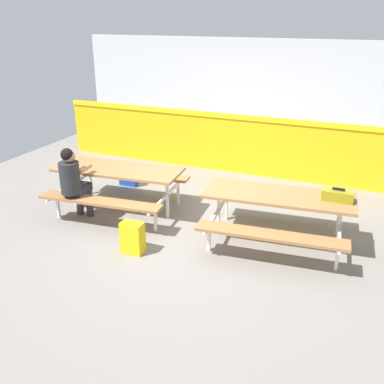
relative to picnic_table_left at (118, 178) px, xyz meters
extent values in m
cube|color=gray|center=(1.29, -0.20, -0.59)|extent=(10.00, 10.00, 0.02)
cube|color=yellow|center=(1.29, 2.58, -0.03)|extent=(8.00, 0.12, 1.10)
cube|color=yellow|center=(1.29, 2.51, 0.57)|extent=(8.00, 0.03, 0.10)
cube|color=silver|center=(1.29, 2.58, 1.32)|extent=(6.72, 0.12, 1.40)
cube|color=#9E6B3D|center=(0.00, 0.00, 0.14)|extent=(2.09, 0.94, 0.04)
cube|color=#9E6B3D|center=(0.06, -0.63, -0.15)|extent=(1.94, 0.47, 0.04)
cube|color=#9E6B3D|center=(-0.06, 0.63, -0.15)|extent=(1.94, 0.47, 0.04)
cube|color=white|center=(-0.83, -0.08, -0.23)|extent=(0.04, 0.04, 0.70)
cube|color=white|center=(-0.83, -0.08, -0.19)|extent=(0.19, 1.55, 0.04)
cube|color=white|center=(-0.78, -0.59, -0.37)|extent=(0.04, 0.04, 0.41)
cube|color=white|center=(-0.88, 0.42, -0.37)|extent=(0.04, 0.04, 0.41)
cube|color=white|center=(0.83, 0.08, -0.23)|extent=(0.04, 0.04, 0.70)
cube|color=white|center=(0.83, 0.08, -0.19)|extent=(0.19, 1.55, 0.04)
cube|color=white|center=(0.88, -0.42, -0.37)|extent=(0.04, 0.04, 0.41)
cube|color=white|center=(0.78, 0.59, -0.37)|extent=(0.04, 0.04, 0.41)
cube|color=#9E6B3D|center=(2.58, -0.05, 0.14)|extent=(2.09, 0.94, 0.04)
cube|color=#9E6B3D|center=(2.64, -0.69, -0.15)|extent=(1.94, 0.47, 0.04)
cube|color=#9E6B3D|center=(2.52, 0.58, -0.15)|extent=(1.94, 0.47, 0.04)
cube|color=white|center=(1.76, -0.13, -0.23)|extent=(0.04, 0.04, 0.70)
cube|color=white|center=(1.76, -0.13, -0.19)|extent=(0.19, 1.55, 0.04)
cube|color=white|center=(1.80, -0.64, -0.37)|extent=(0.04, 0.04, 0.41)
cube|color=white|center=(1.71, 0.37, -0.37)|extent=(0.04, 0.04, 0.41)
cube|color=white|center=(3.41, 0.03, -0.23)|extent=(0.04, 0.04, 0.70)
cube|color=white|center=(3.41, 0.03, -0.19)|extent=(0.19, 1.55, 0.04)
cube|color=white|center=(3.46, -0.48, -0.37)|extent=(0.04, 0.04, 0.41)
cube|color=white|center=(3.36, 0.53, -0.37)|extent=(0.04, 0.04, 0.41)
cylinder|color=#2D2D38|center=(-0.52, -0.36, -0.35)|extent=(0.11, 0.11, 0.45)
cylinder|color=#2D2D38|center=(-0.34, -0.35, -0.35)|extent=(0.11, 0.11, 0.45)
cube|color=#2D2D38|center=(-0.42, -0.51, -0.07)|extent=(0.34, 0.41, 0.12)
cylinder|color=#26262B|center=(-0.40, -0.68, 0.17)|extent=(0.30, 0.30, 0.48)
cylinder|color=#A57A5B|center=(-0.56, -0.49, 0.27)|extent=(0.11, 0.31, 0.08)
cylinder|color=#A57A5B|center=(-0.28, -0.46, 0.27)|extent=(0.11, 0.31, 0.08)
sphere|color=#A57A5B|center=(-0.40, -0.66, 0.50)|extent=(0.20, 0.20, 0.20)
sphere|color=black|center=(-0.40, -0.69, 0.54)|extent=(0.18, 0.18, 0.18)
cube|color=olive|center=(3.34, 0.02, 0.23)|extent=(0.40, 0.18, 0.14)
cube|color=black|center=(3.34, 0.02, 0.33)|extent=(0.16, 0.02, 0.02)
cube|color=yellow|center=(0.88, -1.09, -0.36)|extent=(0.30, 0.18, 0.44)
cube|color=yellow|center=(0.88, -0.98, -0.42)|extent=(0.21, 0.04, 0.19)
cube|color=#1E47B2|center=(-0.47, 1.06, -0.40)|extent=(0.34, 0.14, 0.36)
torus|color=#1E47B2|center=(-0.47, 1.06, -0.16)|extent=(0.21, 0.21, 0.02)
camera|label=1|loc=(3.65, -5.56, 2.44)|focal=40.94mm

